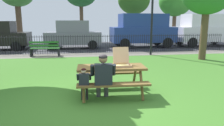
# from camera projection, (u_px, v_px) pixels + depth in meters

# --- Properties ---
(ground) EXTENTS (28.00, 12.11, 0.02)m
(ground) POSITION_uv_depth(u_px,v_px,m) (89.00, 80.00, 7.09)
(ground) COLOR #3F7627
(cobblestone_walkway) EXTENTS (28.00, 1.40, 0.01)m
(cobblestone_walkway) POSITION_uv_depth(u_px,v_px,m) (85.00, 55.00, 12.28)
(cobblestone_walkway) COLOR slate
(street_asphalt) EXTENTS (28.00, 6.76, 0.01)m
(street_asphalt) POSITION_uv_depth(u_px,v_px,m) (84.00, 47.00, 16.24)
(street_asphalt) COLOR #38383D
(picnic_table_foreground) EXTENTS (1.85, 1.55, 0.79)m
(picnic_table_foreground) POSITION_uv_depth(u_px,v_px,m) (111.00, 72.00, 5.64)
(picnic_table_foreground) COLOR brown
(picnic_table_foreground) RESTS_ON ground
(pizza_box_open) EXTENTS (0.45, 0.52, 0.48)m
(pizza_box_open) POSITION_uv_depth(u_px,v_px,m) (122.00, 62.00, 5.67)
(pizza_box_open) COLOR tan
(pizza_box_open) RESTS_ON picnic_table_foreground
(adult_at_table) EXTENTS (0.62, 0.60, 1.19)m
(adult_at_table) POSITION_uv_depth(u_px,v_px,m) (103.00, 75.00, 5.11)
(adult_at_table) COLOR #3F3F3F
(adult_at_table) RESTS_ON ground
(child_at_table) EXTENTS (0.35, 0.34, 0.87)m
(child_at_table) POSITION_uv_depth(u_px,v_px,m) (84.00, 82.00, 5.06)
(child_at_table) COLOR black
(child_at_table) RESTS_ON ground
(iron_fence_streetside) EXTENTS (18.35, 0.03, 1.11)m
(iron_fence_streetside) POSITION_uv_depth(u_px,v_px,m) (85.00, 44.00, 12.85)
(iron_fence_streetside) COLOR black
(iron_fence_streetside) RESTS_ON ground
(park_bench_center) EXTENTS (1.63, 0.58, 0.85)m
(park_bench_center) POSITION_uv_depth(u_px,v_px,m) (45.00, 49.00, 11.74)
(park_bench_center) COLOR #286926
(park_bench_center) RESTS_ON ground
(lamp_post_walkway) EXTENTS (0.28, 0.28, 4.44)m
(lamp_post_walkway) POSITION_uv_depth(u_px,v_px,m) (152.00, 8.00, 11.81)
(lamp_post_walkway) COLOR black
(lamp_post_walkway) RESTS_ON ground
(parked_car_center) EXTENTS (3.92, 1.87, 1.98)m
(parked_car_center) POSITION_uv_depth(u_px,v_px,m) (73.00, 34.00, 14.95)
(parked_car_center) COLOR slate
(parked_car_center) RESTS_ON ground
(parked_car_right) EXTENTS (4.78, 2.23, 2.46)m
(parked_car_right) POSITION_uv_depth(u_px,v_px,m) (143.00, 30.00, 15.64)
(parked_car_right) COLOR navy
(parked_car_right) RESTS_ON ground
(parked_car_far_right) EXTENTS (4.76, 2.19, 2.46)m
(parked_car_far_right) POSITION_uv_depth(u_px,v_px,m) (205.00, 29.00, 16.37)
(parked_car_far_right) COLOR white
(parked_car_far_right) RESTS_ON ground
(far_tree_midright) EXTENTS (3.10, 3.10, 5.36)m
(far_tree_midright) POSITION_uv_depth(u_px,v_px,m) (134.00, 0.00, 20.28)
(far_tree_midright) COLOR brown
(far_tree_midright) RESTS_ON ground
(far_tree_right) EXTENTS (3.25, 3.25, 5.31)m
(far_tree_right) POSITION_uv_depth(u_px,v_px,m) (175.00, 2.00, 20.92)
(far_tree_right) COLOR brown
(far_tree_right) RESTS_ON ground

